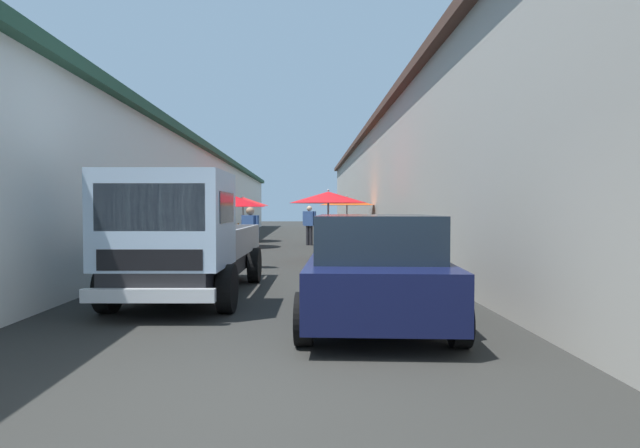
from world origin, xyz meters
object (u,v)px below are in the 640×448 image
fruit_stall_near_right (233,206)px  fruit_stall_far_right (330,209)px  delivery_truck (180,240)px  vendor_in_shade (250,233)px  fruit_stall_near_left (347,207)px  hatchback_car (374,267)px  vendor_by_crates (309,222)px  plastic_stool (192,262)px  fruit_stall_far_left (243,206)px

fruit_stall_near_right → fruit_stall_far_right: bearing=-145.9°
delivery_truck → vendor_in_shade: 4.88m
fruit_stall_near_left → fruit_stall_near_right: bearing=97.3°
hatchback_car → vendor_by_crates: bearing=3.1°
fruit_stall_far_right → vendor_in_shade: 2.82m
hatchback_car → delivery_truck: delivery_truck is taller
fruit_stall_near_left → delivery_truck: (-12.44, 3.71, -0.59)m
fruit_stall_near_right → vendor_by_crates: fruit_stall_near_right is taller
fruit_stall_near_left → hatchback_car: fruit_stall_near_left is taller
hatchback_car → vendor_by_crates: 14.35m
fruit_stall_near_left → delivery_truck: 12.99m
vendor_in_shade → plastic_stool: (-1.56, 1.15, -0.58)m
fruit_stall_far_right → hatchback_car: bearing=-178.4°
vendor_in_shade → plastic_stool: vendor_in_shade is taller
fruit_stall_near_right → plastic_stool: (-8.57, -0.28, -1.31)m
fruit_stall_far_right → plastic_stool: 4.81m
fruit_stall_near_right → vendor_by_crates: 3.32m
fruit_stall_near_left → fruit_stall_far_right: size_ratio=0.97×
fruit_stall_near_left → vendor_by_crates: (0.62, 1.54, -0.66)m
vendor_in_shade → plastic_stool: bearing=143.6°
plastic_stool → fruit_stall_near_right: bearing=1.9°
hatchback_car → vendor_in_shade: 6.56m
fruit_stall_near_left → fruit_stall_far_right: fruit_stall_far_right is taller
fruit_stall_far_left → hatchback_car: bearing=-167.0°
delivery_truck → hatchback_car: bearing=-113.3°
fruit_stall_near_right → fruit_stall_far_right: 6.39m
hatchback_car → fruit_stall_near_left: bearing=-3.2°
fruit_stall_far_right → hatchback_car: fruit_stall_far_right is taller
fruit_stall_near_right → plastic_stool: fruit_stall_near_right is taller
fruit_stall_far_right → vendor_in_shade: (-1.72, 2.15, -0.62)m
fruit_stall_far_left → hatchback_car: 17.22m
fruit_stall_far_left → plastic_stool: fruit_stall_far_left is taller
fruit_stall_near_left → plastic_stool: (-9.16, 4.28, -1.30)m
fruit_stall_near_right → vendor_by_crates: size_ratio=1.50×
fruit_stall_far_left → vendor_in_shade: bearing=-171.9°
fruit_stall_far_left → fruit_stall_near_left: (-3.04, -4.63, -0.03)m
fruit_stall_near_right → hatchback_car: bearing=-163.8°
vendor_in_shade → plastic_stool: 2.03m
plastic_stool → fruit_stall_near_left: bearing=-25.1°
plastic_stool → vendor_by_crates: bearing=-15.7°
hatchback_car → delivery_truck: (1.27, 2.95, 0.30)m
fruit_stall_far_right → plastic_stool: bearing=134.9°
delivery_truck → vendor_in_shade: delivery_truck is taller
hatchback_car → vendor_by_crates: vendor_by_crates is taller
fruit_stall_far_left → vendor_by_crates: fruit_stall_far_left is taller
fruit_stall_far_left → fruit_stall_far_right: size_ratio=1.04×
delivery_truck → plastic_stool: (3.28, 0.57, -0.71)m
fruit_stall_far_right → hatchback_car: (-7.84, -0.22, -0.79)m
fruit_stall_far_left → fruit_stall_near_right: (-3.63, -0.07, -0.03)m
delivery_truck → plastic_stool: size_ratio=11.42×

